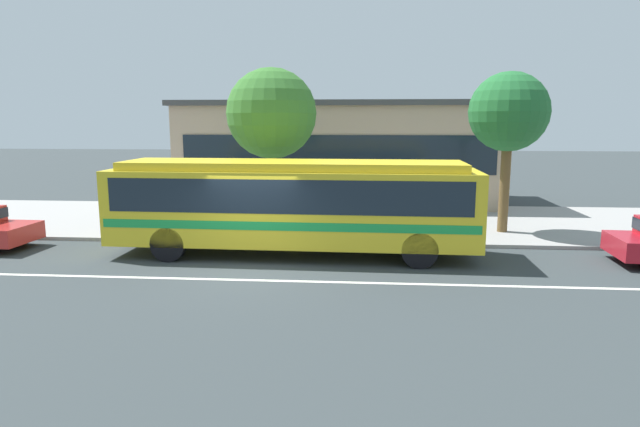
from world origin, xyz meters
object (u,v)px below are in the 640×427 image
(pedestrian_walking_along_curb, at_px, (368,210))
(street_tree_mid_block, at_px, (509,113))
(bus_stop_sign, at_px, (433,192))
(transit_bus, at_px, (293,201))
(street_tree_near_stop, at_px, (272,114))
(pedestrian_waiting_near_sign, at_px, (203,201))

(pedestrian_walking_along_curb, bearing_deg, street_tree_mid_block, 18.13)
(bus_stop_sign, bearing_deg, transit_bus, -157.46)
(pedestrian_walking_along_curb, height_order, street_tree_near_stop, street_tree_near_stop)
(transit_bus, relative_size, street_tree_near_stop, 1.89)
(pedestrian_waiting_near_sign, bearing_deg, street_tree_near_stop, 4.44)
(transit_bus, relative_size, bus_stop_sign, 4.28)
(bus_stop_sign, distance_m, street_tree_mid_block, 4.04)
(transit_bus, distance_m, pedestrian_walking_along_curb, 3.01)
(bus_stop_sign, bearing_deg, pedestrian_waiting_near_sign, 169.44)
(transit_bus, height_order, pedestrian_waiting_near_sign, transit_bus)
(pedestrian_waiting_near_sign, xyz_separation_m, street_tree_near_stop, (2.51, 0.19, 3.08))
(bus_stop_sign, relative_size, street_tree_mid_block, 0.46)
(transit_bus, relative_size, street_tree_mid_block, 1.96)
(transit_bus, bearing_deg, pedestrian_walking_along_curb, 41.20)
(bus_stop_sign, xyz_separation_m, street_tree_mid_block, (2.67, 1.71, 2.50))
(street_tree_near_stop, xyz_separation_m, street_tree_mid_block, (8.16, 0.03, 0.03))
(street_tree_mid_block, bearing_deg, transit_bus, -153.33)
(street_tree_mid_block, bearing_deg, pedestrian_waiting_near_sign, -178.81)
(pedestrian_walking_along_curb, xyz_separation_m, bus_stop_sign, (2.08, -0.16, 0.65))
(pedestrian_waiting_near_sign, bearing_deg, transit_bus, -41.52)
(pedestrian_walking_along_curb, bearing_deg, street_tree_near_stop, 155.94)
(transit_bus, height_order, street_tree_mid_block, street_tree_mid_block)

